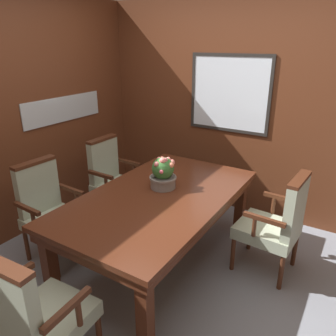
# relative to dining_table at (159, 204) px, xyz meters

# --- Properties ---
(ground_plane) EXTENTS (14.00, 14.00, 0.00)m
(ground_plane) POSITION_rel_dining_table_xyz_m (0.04, -0.28, -0.63)
(ground_plane) COLOR gray
(wall_back) EXTENTS (7.20, 0.08, 2.45)m
(wall_back) POSITION_rel_dining_table_xyz_m (0.04, 1.47, 0.60)
(wall_back) COLOR #5B2D19
(wall_back) RESTS_ON ground_plane
(wall_left) EXTENTS (0.08, 7.20, 2.45)m
(wall_left) POSITION_rel_dining_table_xyz_m (-1.59, -0.28, 0.59)
(wall_left) COLOR #5B2D19
(wall_left) RESTS_ON ground_plane
(dining_table) EXTENTS (1.12, 1.94, 0.72)m
(dining_table) POSITION_rel_dining_table_xyz_m (0.00, 0.00, 0.00)
(dining_table) COLOR #4C2314
(dining_table) RESTS_ON ground_plane
(chair_head_near) EXTENTS (0.53, 0.53, 0.96)m
(chair_head_near) POSITION_rel_dining_table_xyz_m (0.02, -1.34, -0.12)
(chair_head_near) COLOR #472314
(chair_head_near) RESTS_ON ground_plane
(chair_left_far) EXTENTS (0.51, 0.52, 0.96)m
(chair_left_far) POSITION_rel_dining_table_xyz_m (-0.94, 0.46, -0.12)
(chair_left_far) COLOR #472314
(chair_left_far) RESTS_ON ground_plane
(chair_left_near) EXTENTS (0.53, 0.53, 0.96)m
(chair_left_near) POSITION_rel_dining_table_xyz_m (-0.95, -0.44, -0.12)
(chair_left_near) COLOR #472314
(chair_left_near) RESTS_ON ground_plane
(chair_right_far) EXTENTS (0.53, 0.53, 0.96)m
(chair_right_far) POSITION_rel_dining_table_xyz_m (0.93, 0.45, -0.12)
(chair_right_far) COLOR #472314
(chair_right_far) RESTS_ON ground_plane
(potted_plant) EXTENTS (0.25, 0.25, 0.30)m
(potted_plant) POSITION_rel_dining_table_xyz_m (-0.05, 0.15, 0.23)
(potted_plant) COLOR gray
(potted_plant) RESTS_ON dining_table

